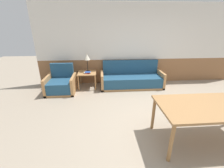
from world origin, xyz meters
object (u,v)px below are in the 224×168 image
Objects in this scene: side_table at (87,75)px; dining_table at (211,109)px; couch at (131,79)px; armchair at (61,84)px; table_lamp at (87,58)px.

dining_table reaches higher than side_table.
couch reaches higher than armchair.
table_lamp reaches higher than dining_table.
side_table is at bearing 177.94° from couch.
armchair is 1.51× the size of table_lamp.
couch is 3.60× the size of table_lamp.
table_lamp is (0.82, 0.43, 0.74)m from armchair.
table_lamp is (-1.48, 0.16, 0.74)m from couch.
armchair is 1.19m from table_lamp.
side_table is at bearing 130.60° from dining_table.
table_lamp is at bearing 173.89° from couch.
armchair is at bearing -152.26° from table_lamp.
armchair is 3.98m from dining_table.
couch is 1.66m from table_lamp.
table_lamp is at bearing 129.30° from dining_table.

